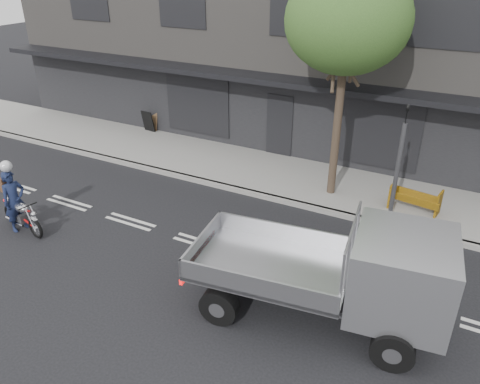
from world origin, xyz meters
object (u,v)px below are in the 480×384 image
(street_tree, at_px, (348,21))
(motorcycle, at_px, (22,215))
(traffic_light_pole, at_px, (397,171))
(sandwich_board, at_px, (148,121))
(construction_barrier, at_px, (414,202))
(flatbed_ute, at_px, (375,274))
(rider, at_px, (15,201))

(street_tree, relative_size, motorcycle, 3.70)
(street_tree, bearing_deg, motorcycle, -139.51)
(traffic_light_pole, relative_size, sandwich_board, 3.95)
(construction_barrier, bearing_deg, traffic_light_pole, -129.63)
(flatbed_ute, distance_m, sandwich_board, 13.10)
(rider, height_order, sandwich_board, rider)
(construction_barrier, height_order, sandwich_board, sandwich_board)
(motorcycle, relative_size, sandwich_board, 2.06)
(street_tree, distance_m, traffic_light_pole, 4.23)
(motorcycle, height_order, sandwich_board, sandwich_board)
(traffic_light_pole, relative_size, construction_barrier, 2.51)
(rider, xyz_separation_m, sandwich_board, (-1.45, 7.71, -0.29))
(construction_barrier, bearing_deg, sandwich_board, 169.58)
(street_tree, bearing_deg, rider, -140.12)
(street_tree, relative_size, flatbed_ute, 1.26)
(rider, xyz_separation_m, flatbed_ute, (9.56, 0.65, 0.47))
(motorcycle, bearing_deg, rider, -170.52)
(rider, height_order, construction_barrier, rider)
(traffic_light_pole, xyz_separation_m, rider, (-9.07, -5.06, -0.77))
(rider, bearing_deg, construction_barrier, -49.83)
(street_tree, xyz_separation_m, sandwich_board, (-8.53, 1.80, -4.68))
(motorcycle, bearing_deg, construction_barrier, 40.57)
(motorcycle, bearing_deg, traffic_light_pole, 39.08)
(traffic_light_pole, height_order, construction_barrier, traffic_light_pole)
(rider, bearing_deg, motorcycle, -80.52)
(flatbed_ute, bearing_deg, sandwich_board, 140.24)
(motorcycle, xyz_separation_m, rider, (-0.15, 0.00, 0.40))
(traffic_light_pole, xyz_separation_m, motorcycle, (-8.92, -5.06, -1.17))
(flatbed_ute, bearing_deg, motorcycle, 176.87)
(street_tree, height_order, rider, street_tree)
(rider, relative_size, flatbed_ute, 0.33)
(construction_barrier, bearing_deg, flatbed_ute, -90.31)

